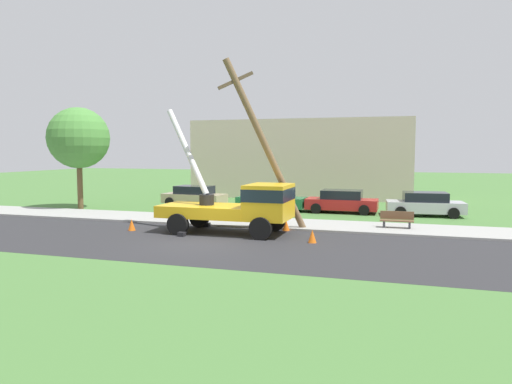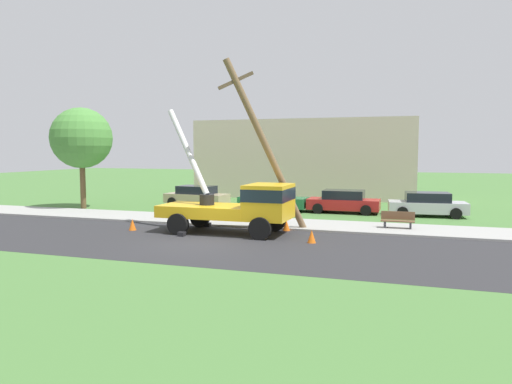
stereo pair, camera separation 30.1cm
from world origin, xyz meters
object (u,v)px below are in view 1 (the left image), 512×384
Objects in this scene: parked_sedan_tan at (194,196)px; parked_sedan_silver at (425,204)px; leaning_utility_pole at (264,144)px; roadside_tree_near at (79,138)px; parked_sedan_green at (272,199)px; traffic_cone_curbside at (286,225)px; traffic_cone_ahead at (312,236)px; utility_truck at (242,204)px; parked_sedan_red at (342,201)px; traffic_cone_behind at (132,225)px; park_bench at (397,220)px.

parked_sedan_tan is 15.24m from parked_sedan_silver.
roadside_tree_near is at bearing 161.78° from leaning_utility_pole.
parked_sedan_green is 0.66× the size of roadside_tree_near.
parked_sedan_green is at bearing 102.93° from leaning_utility_pole.
roadside_tree_near is (-15.21, 4.41, 4.41)m from traffic_cone_curbside.
parked_sedan_silver reaches higher than traffic_cone_ahead.
utility_truck is 3.89m from traffic_cone_ahead.
parked_sedan_green is (-1.76, 7.66, -3.50)m from leaning_utility_pole.
traffic_cone_ahead is at bearing -89.58° from parked_sedan_red.
park_bench reaches higher than traffic_cone_behind.
parked_sedan_tan is 15.06m from park_bench.
park_bench is (6.15, 2.17, -3.75)m from leaning_utility_pole.
parked_sedan_green reaches higher than traffic_cone_ahead.
parked_sedan_green is at bearing -177.57° from parked_sedan_red.
utility_truck is 12.09× the size of traffic_cone_curbside.
roadside_tree_near is at bearing 140.48° from traffic_cone_behind.
traffic_cone_curbside is at bearing 124.07° from traffic_cone_ahead.
parked_sedan_silver is at bearing -2.13° from parked_sedan_tan.
traffic_cone_curbside is at bearing -16.16° from roadside_tree_near.
parked_sedan_tan is at bearing 177.87° from parked_sedan_silver.
traffic_cone_behind is 10.42m from parked_sedan_tan.
traffic_cone_curbside is 11.81m from parked_sedan_tan.
parked_sedan_red is (10.31, -0.51, 0.00)m from parked_sedan_tan.
parked_sedan_tan is at bearing 173.16° from parked_sedan_green.
utility_truck is 1.52× the size of parked_sedan_green.
park_bench is at bearing -24.26° from parked_sedan_tan.
leaning_utility_pole is 14.95m from roadside_tree_near.
leaning_utility_pole is 4.07m from traffic_cone_curbside.
roadside_tree_near is (-20.34, 2.50, 4.23)m from park_bench.
roadside_tree_near is at bearing -171.87° from parked_sedan_silver.
utility_truck is 12.09× the size of traffic_cone_ahead.
parked_sedan_tan is at bearing 155.74° from park_bench.
traffic_cone_ahead is (2.81, -2.39, -3.93)m from leaning_utility_pole.
traffic_cone_behind is at bearing -39.52° from roadside_tree_near.
parked_sedan_green is at bearing 114.46° from traffic_cone_ahead.
park_bench is (13.72, -6.19, -0.25)m from parked_sedan_tan.
traffic_cone_curbside is at bearing 17.23° from traffic_cone_behind.
parked_sedan_red is 4.92m from parked_sedan_silver.
parked_sedan_silver reaches higher than traffic_cone_curbside.
roadside_tree_near reaches higher than traffic_cone_curbside.
parked_sedan_tan is 0.68× the size of roadside_tree_near.
park_bench is at bearing -58.98° from parked_sedan_red.
parked_sedan_green is 1.01× the size of parked_sedan_red.
utility_truck is 1.54× the size of parked_sedan_red.
utility_truck reaches higher than parked_sedan_tan.
parked_sedan_red is at bearing 69.12° from utility_truck.
traffic_cone_behind is 0.12× the size of parked_sedan_silver.
leaning_utility_pole reaches higher than park_bench.
park_bench is (3.42, -5.68, -0.25)m from parked_sedan_red.
park_bench is (6.87, 3.38, -0.95)m from utility_truck.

